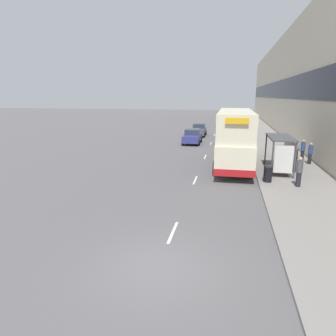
{
  "coord_description": "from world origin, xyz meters",
  "views": [
    {
      "loc": [
        2.08,
        -8.46,
        5.43
      ],
      "look_at": [
        -3.99,
        20.92,
        -1.85
      ],
      "focal_mm": 32.0,
      "sensor_mm": 36.0,
      "label": 1
    }
  ],
  "objects_px": {
    "bus_shelter": "(283,148)",
    "pedestrian_3": "(310,153)",
    "car_1": "(192,136)",
    "pedestrian_2": "(303,150)",
    "litter_bin": "(268,174)",
    "pedestrian_1": "(295,159)",
    "pedestrian_at_shelter": "(291,158)",
    "pedestrian_4": "(299,171)",
    "double_decker_bus_near": "(235,137)",
    "car_0": "(199,130)"
  },
  "relations": [
    {
      "from": "pedestrian_at_shelter",
      "to": "double_decker_bus_near",
      "type": "bearing_deg",
      "value": 169.69
    },
    {
      "from": "bus_shelter",
      "to": "pedestrian_4",
      "type": "bearing_deg",
      "value": -82.57
    },
    {
      "from": "car_1",
      "to": "pedestrian_2",
      "type": "xyz_separation_m",
      "value": [
        10.26,
        -7.94,
        0.18
      ]
    },
    {
      "from": "car_0",
      "to": "pedestrian_2",
      "type": "distance_m",
      "value": 17.97
    },
    {
      "from": "pedestrian_3",
      "to": "pedestrian_4",
      "type": "relative_size",
      "value": 0.94
    },
    {
      "from": "car_1",
      "to": "pedestrian_4",
      "type": "bearing_deg",
      "value": 117.59
    },
    {
      "from": "car_1",
      "to": "pedestrian_4",
      "type": "relative_size",
      "value": 2.37
    },
    {
      "from": "pedestrian_at_shelter",
      "to": "car_0",
      "type": "bearing_deg",
      "value": 115.66
    },
    {
      "from": "bus_shelter",
      "to": "pedestrian_4",
      "type": "distance_m",
      "value": 3.56
    },
    {
      "from": "car_0",
      "to": "pedestrian_1",
      "type": "relative_size",
      "value": 2.22
    },
    {
      "from": "pedestrian_2",
      "to": "pedestrian_3",
      "type": "distance_m",
      "value": 1.4
    },
    {
      "from": "pedestrian_4",
      "to": "pedestrian_2",
      "type": "bearing_deg",
      "value": 76.63
    },
    {
      "from": "bus_shelter",
      "to": "pedestrian_3",
      "type": "relative_size",
      "value": 2.48
    },
    {
      "from": "bus_shelter",
      "to": "pedestrian_1",
      "type": "relative_size",
      "value": 2.28
    },
    {
      "from": "pedestrian_1",
      "to": "pedestrian_4",
      "type": "xyz_separation_m",
      "value": [
        -0.42,
        -3.59,
        -0.02
      ]
    },
    {
      "from": "pedestrian_2",
      "to": "litter_bin",
      "type": "distance_m",
      "value": 8.16
    },
    {
      "from": "pedestrian_4",
      "to": "car_1",
      "type": "bearing_deg",
      "value": 117.59
    },
    {
      "from": "pedestrian_3",
      "to": "car_0",
      "type": "bearing_deg",
      "value": 122.92
    },
    {
      "from": "car_1",
      "to": "pedestrian_at_shelter",
      "type": "height_order",
      "value": "pedestrian_at_shelter"
    },
    {
      "from": "double_decker_bus_near",
      "to": "car_1",
      "type": "xyz_separation_m",
      "value": [
        -4.6,
        10.5,
        -1.45
      ]
    },
    {
      "from": "pedestrian_at_shelter",
      "to": "pedestrian_4",
      "type": "distance_m",
      "value": 4.74
    },
    {
      "from": "car_0",
      "to": "litter_bin",
      "type": "distance_m",
      "value": 23.09
    },
    {
      "from": "car_1",
      "to": "pedestrian_1",
      "type": "relative_size",
      "value": 2.32
    },
    {
      "from": "car_0",
      "to": "pedestrian_4",
      "type": "distance_m",
      "value": 24.29
    },
    {
      "from": "car_1",
      "to": "pedestrian_at_shelter",
      "type": "bearing_deg",
      "value": 127.86
    },
    {
      "from": "double_decker_bus_near",
      "to": "car_1",
      "type": "distance_m",
      "value": 11.56
    },
    {
      "from": "pedestrian_at_shelter",
      "to": "bus_shelter",
      "type": "bearing_deg",
      "value": -123.47
    },
    {
      "from": "double_decker_bus_near",
      "to": "litter_bin",
      "type": "bearing_deg",
      "value": -66.49
    },
    {
      "from": "pedestrian_1",
      "to": "pedestrian_2",
      "type": "bearing_deg",
      "value": 71.52
    },
    {
      "from": "car_0",
      "to": "pedestrian_1",
      "type": "height_order",
      "value": "pedestrian_1"
    },
    {
      "from": "bus_shelter",
      "to": "car_0",
      "type": "relative_size",
      "value": 1.03
    },
    {
      "from": "double_decker_bus_near",
      "to": "pedestrian_3",
      "type": "xyz_separation_m",
      "value": [
        5.92,
        1.18,
        -1.28
      ]
    },
    {
      "from": "double_decker_bus_near",
      "to": "pedestrian_2",
      "type": "relative_size",
      "value": 6.28
    },
    {
      "from": "litter_bin",
      "to": "pedestrian_3",
      "type": "bearing_deg",
      "value": 57.16
    },
    {
      "from": "bus_shelter",
      "to": "pedestrian_1",
      "type": "xyz_separation_m",
      "value": [
        0.87,
        0.15,
        -0.79
      ]
    },
    {
      "from": "pedestrian_at_shelter",
      "to": "pedestrian_2",
      "type": "height_order",
      "value": "pedestrian_2"
    },
    {
      "from": "pedestrian_4",
      "to": "litter_bin",
      "type": "distance_m",
      "value": 1.85
    },
    {
      "from": "car_0",
      "to": "car_1",
      "type": "bearing_deg",
      "value": 89.57
    },
    {
      "from": "double_decker_bus_near",
      "to": "pedestrian_at_shelter",
      "type": "distance_m",
      "value": 4.41
    },
    {
      "from": "bus_shelter",
      "to": "pedestrian_at_shelter",
      "type": "distance_m",
      "value": 1.79
    },
    {
      "from": "pedestrian_1",
      "to": "litter_bin",
      "type": "relative_size",
      "value": 1.76
    },
    {
      "from": "pedestrian_2",
      "to": "pedestrian_4",
      "type": "xyz_separation_m",
      "value": [
        -1.91,
        -8.03,
        0.04
      ]
    },
    {
      "from": "pedestrian_1",
      "to": "pedestrian_2",
      "type": "distance_m",
      "value": 4.69
    },
    {
      "from": "car_0",
      "to": "pedestrian_at_shelter",
      "type": "distance_m",
      "value": 20.09
    },
    {
      "from": "pedestrian_2",
      "to": "pedestrian_4",
      "type": "bearing_deg",
      "value": -103.37
    },
    {
      "from": "pedestrian_at_shelter",
      "to": "pedestrian_2",
      "type": "bearing_deg",
      "value": 65.53
    },
    {
      "from": "pedestrian_2",
      "to": "bus_shelter",
      "type": "bearing_deg",
      "value": -117.14
    },
    {
      "from": "car_1",
      "to": "litter_bin",
      "type": "xyz_separation_m",
      "value": [
        6.68,
        -15.27,
        -0.17
      ]
    },
    {
      "from": "litter_bin",
      "to": "car_1",
      "type": "bearing_deg",
      "value": 113.62
    },
    {
      "from": "bus_shelter",
      "to": "pedestrian_1",
      "type": "height_order",
      "value": "bus_shelter"
    }
  ]
}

